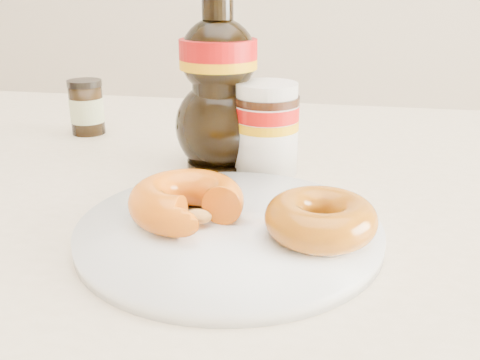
% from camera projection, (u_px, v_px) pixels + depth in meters
% --- Properties ---
extents(dining_table, '(1.40, 0.90, 0.75)m').
position_uv_depth(dining_table, '(237.00, 261.00, 0.60)').
color(dining_table, beige).
rests_on(dining_table, ground).
extents(plate, '(0.26, 0.26, 0.01)m').
position_uv_depth(plate, '(229.00, 230.00, 0.47)').
color(plate, white).
rests_on(plate, dining_table).
extents(donut_bitten, '(0.11, 0.11, 0.04)m').
position_uv_depth(donut_bitten, '(187.00, 201.00, 0.47)').
color(donut_bitten, orange).
rests_on(donut_bitten, plate).
extents(donut_whole, '(0.12, 0.12, 0.03)m').
position_uv_depth(donut_whole, '(321.00, 218.00, 0.44)').
color(donut_whole, '#985809').
rests_on(donut_whole, plate).
extents(nutella_jar, '(0.07, 0.07, 0.10)m').
position_uv_depth(nutella_jar, '(266.00, 125.00, 0.61)').
color(nutella_jar, white).
rests_on(nutella_jar, dining_table).
extents(syrup_bottle, '(0.11, 0.10, 0.20)m').
position_uv_depth(syrup_bottle, '(219.00, 82.00, 0.61)').
color(syrup_bottle, black).
rests_on(syrup_bottle, dining_table).
extents(dark_jar, '(0.05, 0.05, 0.08)m').
position_uv_depth(dark_jar, '(87.00, 108.00, 0.77)').
color(dark_jar, black).
rests_on(dark_jar, dining_table).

